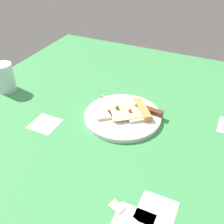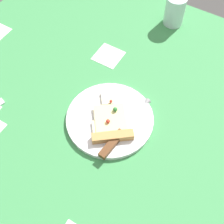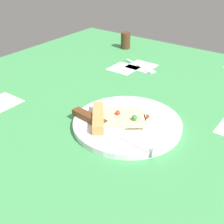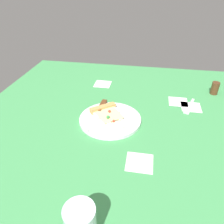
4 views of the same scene
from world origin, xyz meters
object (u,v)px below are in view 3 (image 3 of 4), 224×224
fork (141,66)px  knife (103,125)px  pepper_shaker (126,41)px  pizza_slice (117,118)px  plate (127,123)px

fork → knife: bearing=39.4°
pepper_shaker → knife: bearing=-60.7°
pepper_shaker → pizza_slice: bearing=-58.0°
plate → pizza_slice: 3.01cm
plate → pepper_shaker: (-33.56, 48.95, 2.50)cm
plate → pizza_slice: pizza_slice is taller
pizza_slice → pepper_shaker: pepper_shaker is taller
knife → pizza_slice: bearing=172.2°
pizza_slice → pepper_shaker: size_ratio=2.86×
plate → fork: 39.00cm
plate → knife: knife is taller
pizza_slice → knife: size_ratio=0.77×
plate → pizza_slice: size_ratio=1.42×
knife → pepper_shaker: size_ratio=3.72×
plate → fork: (-17.42, 34.89, -0.34)cm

